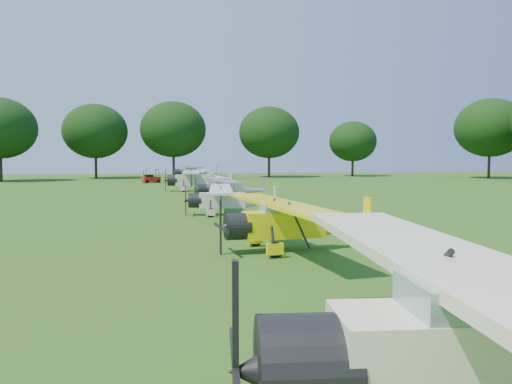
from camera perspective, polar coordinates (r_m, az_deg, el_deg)
The scene contains 9 objects.
ground at distance 29.33m, azimuth -3.54°, elevation -2.83°, with size 160.00×160.00×0.00m, color #1F4A12.
tree_belt at distance 30.25m, azimuth 3.26°, elevation 12.63°, with size 137.36×130.27×14.52m.
aircraft_2 at distance 18.71m, azimuth 4.55°, elevation -3.16°, with size 6.34×10.08×1.98m.
aircraft_3 at distance 30.02m, azimuth -3.06°, elevation -0.65°, with size 5.75×9.15×1.80m.
aircraft_4 at distance 40.06m, azimuth -3.11°, elevation 0.55°, with size 5.90×9.39×1.85m.
aircraft_5 at distance 51.55m, azimuth -6.69°, elevation 1.56°, with size 7.19×11.45×2.25m.
aircraft_6 at distance 63.53m, azimuth -5.85°, elevation 1.88°, with size 6.33×10.06×1.97m.
aircraft_7 at distance 76.99m, azimuth -7.03°, elevation 2.36°, with size 7.28×11.56×2.27m.
golf_cart at distance 69.16m, azimuth -11.94°, elevation 1.56°, with size 2.59×2.07×1.94m.
Camera 1 is at (-3.38, -28.93, 3.48)m, focal length 35.00 mm.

